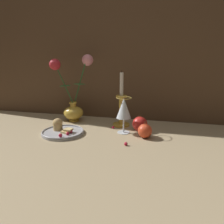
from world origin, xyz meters
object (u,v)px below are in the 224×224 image
wine_glass (124,109)px  apple_beside_vase (145,131)px  vase (73,97)px  apple_near_glass (140,124)px  plate_with_pastries (62,130)px  candlestick (121,109)px

wine_glass → apple_beside_vase: 0.14m
vase → apple_near_glass: size_ratio=4.36×
plate_with_pastries → apple_near_glass: 0.39m
apple_beside_vase → apple_near_glass: size_ratio=0.91×
plate_with_pastries → wine_glass: wine_glass is taller
plate_with_pastries → apple_near_glass: bearing=19.1°
apple_beside_vase → apple_near_glass: apple_near_glass is taller
wine_glass → plate_with_pastries: bearing=-164.3°
wine_glass → candlestick: 0.12m
vase → plate_with_pastries: 0.25m
candlestick → vase: bearing=174.9°
plate_with_pastries → candlestick: (0.26, 0.19, 0.08)m
plate_with_pastries → vase: bearing=98.2°
candlestick → apple_near_glass: size_ratio=3.42×
wine_glass → apple_beside_vase: wine_glass is taller
candlestick → apple_beside_vase: candlestick is taller
plate_with_pastries → apple_beside_vase: apple_beside_vase is taller
wine_glass → candlestick: size_ratio=0.60×
vase → apple_near_glass: vase is taller
wine_glass → apple_beside_vase: (0.11, -0.04, -0.08)m
vase → apple_beside_vase: vase is taller
plate_with_pastries → wine_glass: 0.32m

